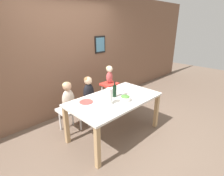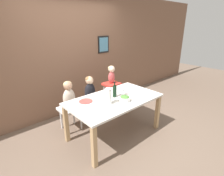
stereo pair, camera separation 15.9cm
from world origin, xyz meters
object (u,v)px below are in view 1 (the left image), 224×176
Objects in this scene: salad_bowl_large at (125,98)px; dinner_plate_back_left at (86,102)px; chair_far_center at (89,104)px; person_child_left at (68,95)px; person_baby_right at (109,73)px; wine_glass_near at (123,89)px; chair_right_highchair at (110,90)px; wine_bottle at (115,91)px; chair_far_left at (69,112)px; dinner_plate_front_left at (104,111)px; person_child_center at (88,89)px; paper_towel_roll at (109,96)px.

dinner_plate_back_left is at bearing 140.12° from salad_bowl_large.
chair_far_center is 0.89× the size of person_child_left.
person_baby_right is 2.61× the size of wine_glass_near.
chair_far_center is at bearing 180.00° from chair_right_highchair.
wine_bottle is 0.55m from dinner_plate_back_left.
wine_glass_near is 0.83× the size of salad_bowl_large.
chair_far_left is 1.01m from dinner_plate_front_left.
salad_bowl_large is (0.58, -0.91, 0.40)m from chair_far_left.
dinner_plate_back_left is (0.07, -0.48, -0.00)m from person_child_left.
dinner_plate_front_left is at bearing -86.74° from chair_far_left.
person_child_center is 1.83× the size of wine_bottle.
person_child_left is at bearing 122.67° from salad_bowl_large.
chair_far_center is at bearing 65.51° from dinner_plate_front_left.
paper_towel_roll is at bearing -53.94° from dinner_plate_back_left.
dinner_plate_back_left is at bearing -131.21° from person_child_center.
person_baby_right reaches higher than person_child_left.
chair_far_center is at bearing 110.38° from wine_glass_near.
person_child_center reaches higher than wine_glass_near.
person_child_center is at bearing 96.25° from salad_bowl_large.
dinner_plate_back_left is at bearing 126.06° from paper_towel_roll.
paper_towel_roll is at bearing -102.80° from chair_far_center.
chair_far_left is 0.89× the size of person_child_center.
person_child_left is at bearing 110.63° from paper_towel_roll.
wine_bottle reaches higher than person_child_center.
person_baby_right is at bearing 45.62° from paper_towel_roll.
chair_right_highchair is at bearing 64.09° from wine_glass_near.
wine_glass_near is 0.66× the size of dinner_plate_back_left.
person_child_left reaches higher than chair_far_left.
chair_right_highchair is at bearing 45.56° from paper_towel_roll.
chair_right_highchair is at bearing -0.12° from person_child_center.
salad_bowl_large is (0.10, -0.91, 0.40)m from chair_far_center.
paper_towel_roll is at bearing 30.00° from dinner_plate_front_left.
paper_towel_roll is (-0.28, -0.15, 0.02)m from wine_bottle.
chair_far_center is 2.04× the size of dinner_plate_front_left.
person_baby_right reaches higher than dinner_plate_front_left.
wine_bottle is (-0.51, -0.65, 0.30)m from chair_right_highchair.
salad_bowl_large is 0.67m from dinner_plate_back_left.
person_baby_right is at bearing 52.23° from wine_bottle.
person_child_left reaches higher than dinner_plate_front_left.
chair_right_highchair is 0.40m from person_baby_right.
salad_bowl_large is (-0.50, -0.91, 0.23)m from chair_right_highchair.
chair_right_highchair is 3.91× the size of salad_bowl_large.
paper_towel_roll is (-0.18, -0.80, 0.49)m from chair_far_center.
person_baby_right reaches higher than chair_far_left.
chair_far_center is 1.09m from dinner_plate_front_left.
wine_glass_near is (0.26, -0.70, 0.46)m from chair_far_center.
wine_bottle is at bearing 28.85° from dinner_plate_front_left.
dinner_plate_back_left is at bearing 161.49° from wine_glass_near.
chair_right_highchair reaches higher than chair_far_left.
chair_far_left is at bearing 97.86° from dinner_plate_back_left.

